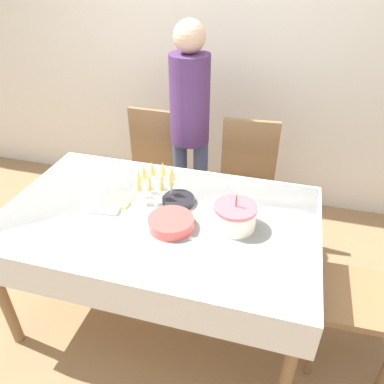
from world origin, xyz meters
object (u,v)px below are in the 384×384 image
(dining_chair_far_right, at_px, (246,182))
(champagne_tray, at_px, (154,182))
(birthday_cake, at_px, (235,216))
(plate_stack_main, at_px, (171,223))
(plate_stack_dessert, at_px, (178,200))
(dining_chair_far_left, at_px, (151,169))
(dining_chair_right_end, at_px, (379,289))
(person_standing, at_px, (190,116))

(dining_chair_far_right, relative_size, champagne_tray, 3.28)
(birthday_cake, height_order, plate_stack_main, birthday_cake)
(dining_chair_far_right, xyz_separation_m, plate_stack_dessert, (-0.29, -0.70, 0.25))
(dining_chair_far_right, height_order, plate_stack_dessert, dining_chair_far_right)
(dining_chair_far_left, height_order, plate_stack_dessert, dining_chair_far_left)
(dining_chair_right_end, distance_m, birthday_cake, 0.81)
(plate_stack_main, bearing_deg, person_standing, 100.48)
(plate_stack_dessert, distance_m, person_standing, 0.82)
(champagne_tray, bearing_deg, dining_chair_far_left, 113.78)
(dining_chair_far_left, relative_size, dining_chair_right_end, 1.00)
(dining_chair_far_right, distance_m, champagne_tray, 0.87)
(champagne_tray, xyz_separation_m, plate_stack_dessert, (0.15, -0.03, -0.08))
(dining_chair_far_right, height_order, plate_stack_main, dining_chair_far_right)
(dining_chair_right_end, distance_m, plate_stack_dessert, 1.12)
(dining_chair_far_left, bearing_deg, champagne_tray, -66.22)
(plate_stack_main, relative_size, plate_stack_dessert, 1.31)
(dining_chair_right_end, bearing_deg, dining_chair_far_right, 133.94)
(dining_chair_far_right, xyz_separation_m, plate_stack_main, (-0.27, -0.91, 0.26))
(dining_chair_right_end, height_order, birthday_cake, same)
(dining_chair_far_right, distance_m, plate_stack_dessert, 0.80)
(dining_chair_far_left, distance_m, plate_stack_main, 1.06)
(dining_chair_right_end, relative_size, person_standing, 0.61)
(dining_chair_far_left, distance_m, plate_stack_dessert, 0.87)
(dining_chair_right_end, bearing_deg, person_standing, 143.78)
(dining_chair_far_right, xyz_separation_m, dining_chair_right_end, (0.80, -0.83, 0.00))
(plate_stack_main, bearing_deg, birthday_cake, 16.63)
(dining_chair_far_left, bearing_deg, birthday_cake, -46.42)
(dining_chair_far_left, height_order, champagne_tray, dining_chair_far_left)
(dining_chair_far_left, height_order, dining_chair_right_end, same)
(champagne_tray, height_order, person_standing, person_standing)
(dining_chair_right_end, height_order, champagne_tray, dining_chair_right_end)
(plate_stack_dessert, xyz_separation_m, person_standing, (-0.16, 0.79, 0.17))
(champagne_tray, bearing_deg, dining_chair_right_end, -7.07)
(dining_chair_far_left, bearing_deg, dining_chair_right_end, -28.31)
(dining_chair_right_end, distance_m, person_standing, 1.60)
(dining_chair_far_left, xyz_separation_m, plate_stack_dessert, (0.44, -0.70, 0.25))
(dining_chair_far_left, bearing_deg, plate_stack_main, -62.70)
(dining_chair_right_end, relative_size, birthday_cake, 4.55)
(birthday_cake, relative_size, champagne_tray, 0.72)
(champagne_tray, xyz_separation_m, person_standing, (-0.01, 0.76, 0.09))
(dining_chair_far_right, distance_m, dining_chair_right_end, 1.15)
(birthday_cake, distance_m, person_standing, 1.04)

